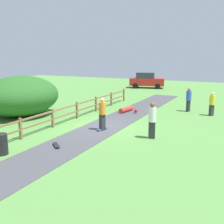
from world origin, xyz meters
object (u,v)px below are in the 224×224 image
Objects in this scene: bystander_white at (152,118)px; bystander_yellow at (212,103)px; trash_bin at (1,144)px; parked_car_red at (147,80)px; skater_fallen at (127,109)px; bush_large at (21,96)px; skater_riding at (102,112)px; bystander_blue at (189,98)px; skateboard_loose at (56,145)px.

bystander_yellow is at bearing 73.37° from bystander_white.
parked_car_red is (-2.16, 25.00, 0.51)m from trash_bin.
bystander_white is at bearing -55.81° from skater_fallen.
skater_riding is (6.87, -0.96, -0.33)m from bush_large.
skater_riding reaches higher than skater_fallen.
bush_large reaches higher than skater_fallen.
bystander_blue is (10.16, 6.42, -0.39)m from bush_large.
bystander_blue is (3.29, 7.38, -0.05)m from skater_riding.
bush_large is 18.98m from parked_car_red.
bush_large is 7.90m from trash_bin.
bystander_yellow is (5.61, 10.08, 0.81)m from skateboard_loose.
bystander_yellow is at bearing -54.78° from parked_car_red.
bystander_blue is at bearing 66.95° from trash_bin.
bystander_white is at bearing -92.48° from bystander_blue.
skater_riding is 8.08m from bystander_blue.
trash_bin reaches higher than skater_fallen.
skater_riding is 1.24× the size of skater_fallen.
bush_large is 3.14× the size of skater_riding.
bystander_yellow is (11.88, 5.68, -0.47)m from bush_large.
parked_car_red is (-7.53, 12.37, -0.02)m from bystander_blue.
skater_fallen is 6.56m from bystander_white.
skateboard_loose is 0.44× the size of bystander_yellow.
bystander_white reaches higher than skateboard_loose.
bystander_yellow is at bearing 14.70° from skater_fallen.
bystander_yellow is (5.71, 1.50, 0.70)m from skater_fallen.
parked_car_red is (-3.65, 23.19, 0.87)m from skateboard_loose.
bush_large is 3.91× the size of skater_fallen.
bush_large is at bearing -97.96° from parked_car_red.
bush_large reaches higher than bystander_white.
skater_fallen is 5.95m from bystander_yellow.
bush_large is 6.95m from skater_riding.
bystander_yellow is 0.37× the size of parked_car_red.
parked_car_red is at bearing 121.33° from bystander_blue.
trash_bin is at bearing -120.84° from bystander_yellow.
trash_bin is at bearing -52.40° from bush_large.
trash_bin is at bearing -85.07° from parked_car_red.
skater_riding is at bearing -114.01° from bystander_blue.
skater_riding reaches higher than trash_bin.
skateboard_loose is 0.16× the size of parked_car_red.
bush_large is 3.48× the size of bystander_yellow.
trash_bin is 1.24× the size of skateboard_loose.
bystander_blue is 1.08× the size of bystander_yellow.
parked_car_red is (2.63, 18.79, -0.41)m from bush_large.
bystander_blue reaches higher than skateboard_loose.
bystander_blue is 0.40× the size of parked_car_red.
skater_fallen is 0.79× the size of bystander_white.
skater_riding is 5.26m from skater_fallen.
bush_large is 3.22× the size of bystander_blue.
bystander_blue is 1.88m from bystander_yellow.
bystander_white reaches higher than skater_fallen.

